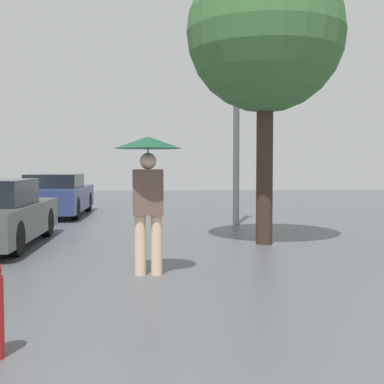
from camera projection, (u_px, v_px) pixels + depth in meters
name	position (u px, v px, depth m)	size (l,w,h in m)	color
pedestrian	(148.00, 172.00, 7.33)	(0.93, 0.93, 1.91)	beige
parked_car_farthest	(56.00, 196.00, 16.06)	(1.71, 4.41, 1.25)	navy
tree	(265.00, 34.00, 10.10)	(3.00, 3.00, 5.52)	#38281E
street_lamp	(236.00, 118.00, 13.55)	(0.31, 0.31, 4.70)	#515456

